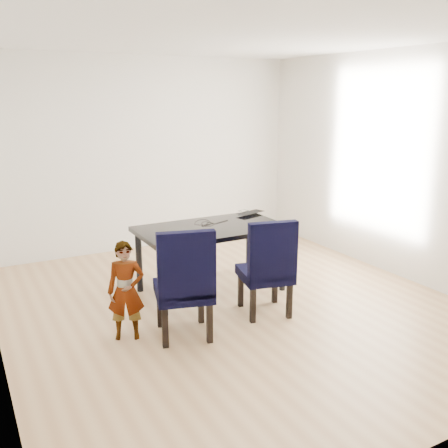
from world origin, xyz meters
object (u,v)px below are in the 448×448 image
child (126,291)px  plate (173,241)px  dining_table (211,259)px  chair_left (183,281)px  laptop (247,213)px  chair_right (265,266)px

child → plate: size_ratio=3.45×
dining_table → chair_left: chair_left is taller
dining_table → laptop: laptop is taller
dining_table → plate: (-0.60, -0.35, 0.38)m
chair_right → child: (-1.40, 0.13, -0.05)m
chair_left → chair_right: size_ratio=1.04×
child → laptop: child is taller
child → laptop: 2.15m
dining_table → plate: bearing=-149.7°
chair_right → laptop: size_ratio=2.76×
laptop → chair_right: bearing=51.9°
child → laptop: bearing=49.5°
dining_table → child: 1.36m
chair_right → plate: 0.95m
chair_right → child: bearing=-172.0°
child → chair_left: bearing=-0.2°
chair_left → plate: size_ratio=3.96×
chair_left → chair_right: chair_left is taller
plate → dining_table: bearing=30.3°
laptop → dining_table: bearing=11.8°
dining_table → laptop: (0.68, 0.35, 0.39)m
chair_left → chair_right: 0.92m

